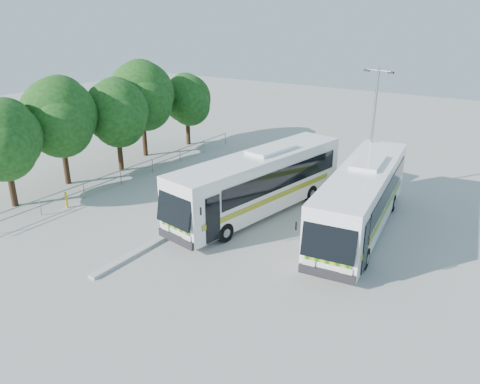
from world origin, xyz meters
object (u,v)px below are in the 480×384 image
Objects in this scene: tree_far_d at (142,94)px; bollard at (66,200)px; tree_far_c at (117,112)px; tree_far_e at (187,99)px; tree_far_a at (4,139)px; tree_far_b at (60,116)px; coach_adjacent at (361,197)px; coach_main at (259,182)px; lamppost at (373,127)px.

tree_far_d is 11.75m from bollard.
tree_far_c is at bearing -72.17° from tree_far_d.
tree_far_e reaches higher than bollard.
tree_far_b is (-0.59, 4.20, 0.50)m from tree_far_a.
tree_far_d is 19.46m from coach_adjacent.
tree_far_b is at bearing -157.99° from coach_main.
tree_far_e is (-0.51, 8.20, -0.37)m from tree_far_c.
lamppost is 8.07× the size of bollard.
lamppost reaches higher than tree_far_a.
coach_adjacent is at bearing -11.53° from tree_far_d.
tree_far_a is 19.77m from coach_adjacent.
tree_far_c is 12.38m from coach_main.
tree_far_c is 0.52× the size of coach_main.
tree_far_d reaches higher than tree_far_c.
tree_far_a is 0.51× the size of coach_adjacent.
coach_adjacent is 12.77× the size of bollard.
lamppost is (17.41, 1.45, -0.54)m from tree_far_d.
tree_far_e is (0.68, 4.50, -0.93)m from tree_far_d.
coach_adjacent is (17.65, -0.14, -2.43)m from tree_far_c.
tree_far_b is 19.12m from coach_adjacent.
tree_far_a is 0.85× the size of tree_far_d.
coach_main is (12.99, 2.84, -2.70)m from tree_far_b.
tree_far_d reaches higher than bollard.
lamppost reaches higher than tree_far_e.
coach_adjacent is at bearing 23.91° from tree_far_a.
tree_far_a reaches higher than coach_main.
tree_far_a is 11.86m from tree_far_d.
bollard is (-9.68, -5.55, -1.39)m from coach_main.
tree_far_d is 0.60× the size of coach_adjacent.
tree_far_c is 0.53× the size of coach_adjacent.
bollard is at bearing -39.23° from tree_far_b.
tree_far_d is at bearing -161.81° from lamppost.
coach_main is at bearing -19.70° from tree_far_d.
coach_adjacent is (18.16, -8.34, -2.06)m from tree_far_e.
tree_far_a is 16.30m from tree_far_e.
tree_far_a is 0.80× the size of lamppost.
tree_far_b is 0.56× the size of coach_main.
bollard is at bearing -164.12° from coach_adjacent.
tree_far_e is at bearing 101.19° from bollard.
tree_far_d is 1.24× the size of tree_far_e.
lamppost is (-1.43, 5.29, 2.44)m from coach_adjacent.
coach_main is at bearing 29.59° from tree_far_a.
bollard is at bearing -140.50° from coach_main.
tree_far_a is at bearing -127.86° from lamppost.
bollard is at bearing -70.69° from tree_far_d.
coach_adjacent is (5.55, 0.92, -0.04)m from coach_main.
tree_far_c is (0.30, 8.10, 0.19)m from tree_far_a.
coach_adjacent is 16.60m from bollard.
tree_far_b is 7.61m from tree_far_d.
tree_far_c is (0.89, 3.90, -0.31)m from tree_far_b.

